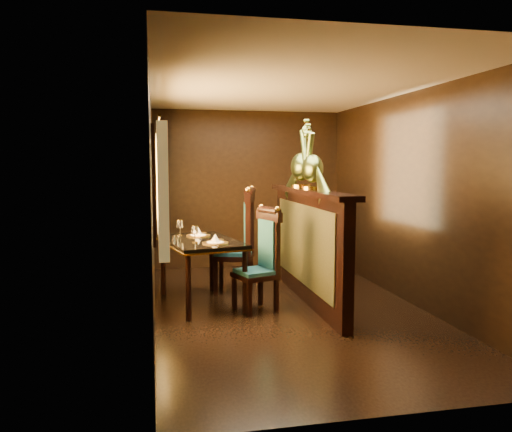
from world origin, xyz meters
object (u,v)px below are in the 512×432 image
at_px(chair_left, 264,256).
at_px(chair_right, 244,237).
at_px(dining_table, 201,246).
at_px(peacock_right, 301,154).
at_px(peacock_left, 313,156).

relative_size(chair_left, chair_right, 0.87).
height_order(dining_table, peacock_right, peacock_right).
distance_m(chair_right, peacock_right, 1.29).
xyz_separation_m(dining_table, chair_left, (0.68, -0.39, -0.07)).
bearing_deg(peacock_right, chair_left, -137.32).
distance_m(chair_right, peacock_left, 1.44).
bearing_deg(dining_table, chair_left, -41.73).
bearing_deg(peacock_right, peacock_left, -90.00).
bearing_deg(chair_right, peacock_right, -3.96).
distance_m(dining_table, peacock_right, 1.68).
bearing_deg(chair_right, chair_left, -66.83).
xyz_separation_m(dining_table, peacock_right, (1.28, 0.17, 1.08)).
bearing_deg(peacock_right, chair_right, 158.67).
bearing_deg(chair_left, chair_right, 77.28).
xyz_separation_m(chair_right, peacock_right, (0.69, -0.27, 1.06)).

